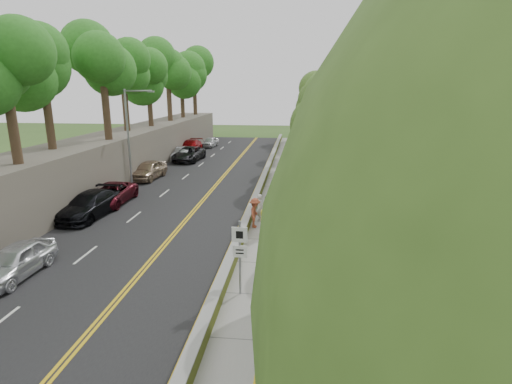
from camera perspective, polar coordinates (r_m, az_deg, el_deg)
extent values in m
plane|color=#33511E|center=(19.52, -4.05, -9.96)|extent=(140.00, 140.00, 0.00)
cube|color=black|center=(34.54, -8.51, 1.01)|extent=(11.20, 66.00, 0.04)
cube|color=gray|center=(33.44, 4.79, 0.68)|extent=(4.20, 66.00, 0.05)
cube|color=#B0C91C|center=(33.51, 0.86, 1.24)|extent=(0.42, 66.00, 0.60)
cube|color=#595147|center=(37.02, -20.89, 4.25)|extent=(5.00, 66.00, 4.00)
cube|color=slate|center=(33.24, 8.45, 2.21)|extent=(0.04, 66.00, 2.00)
cylinder|color=gray|center=(34.64, -17.77, 7.21)|extent=(0.18, 0.18, 8.00)
cylinder|color=gray|center=(33.96, -16.54, 13.70)|extent=(2.30, 0.13, 0.13)
cube|color=gray|center=(33.56, -14.78, 13.72)|extent=(0.50, 0.22, 0.14)
cylinder|color=gray|center=(16.01, -2.31, -9.42)|extent=(0.09, 0.09, 3.10)
cube|color=white|center=(15.60, -2.36, -6.12)|extent=(0.62, 0.04, 0.62)
cube|color=white|center=(15.86, -2.34, -8.48)|extent=(0.56, 0.04, 0.50)
cylinder|color=#CB4A00|center=(38.02, 5.68, 3.06)|extent=(0.50, 0.50, 0.83)
cube|color=gray|center=(19.62, 5.58, -8.55)|extent=(1.24, 1.05, 0.72)
imported|color=silver|center=(20.66, -31.17, -8.45)|extent=(1.75, 4.25, 1.44)
imported|color=#52101A|center=(30.22, -20.09, -0.28)|extent=(2.50, 5.26, 1.45)
imported|color=black|center=(27.77, -22.67, -1.69)|extent=(2.54, 5.55, 1.57)
imported|color=tan|center=(37.49, -15.08, 3.07)|extent=(2.30, 4.97, 1.65)
imported|color=#9A9CA0|center=(46.26, -10.41, 5.41)|extent=(1.65, 4.58, 1.50)
imported|color=black|center=(45.72, -9.59, 5.37)|extent=(2.90, 5.76, 1.56)
imported|color=maroon|center=(50.94, -9.34, 6.39)|extent=(2.47, 5.74, 1.65)
imported|color=silver|center=(56.20, -6.58, 7.11)|extent=(1.92, 4.08, 1.35)
imported|color=gold|center=(22.17, 1.17, -4.45)|extent=(0.62, 0.85, 1.60)
imported|color=silver|center=(24.67, 0.60, -2.26)|extent=(0.64, 0.75, 1.75)
imported|color=black|center=(24.77, 1.67, -2.37)|extent=(0.86, 0.95, 1.60)
imported|color=#9A452B|center=(23.60, -0.16, -3.00)|extent=(0.69, 1.17, 1.79)
imported|color=black|center=(44.28, 7.35, 5.35)|extent=(1.16, 0.70, 1.84)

